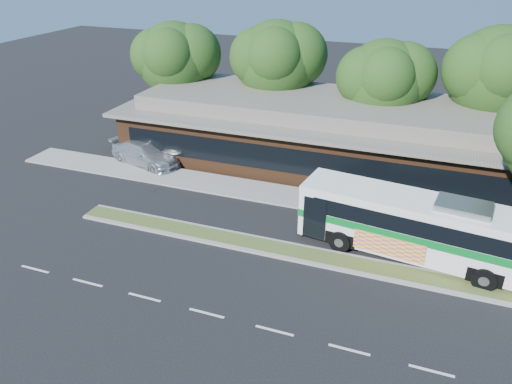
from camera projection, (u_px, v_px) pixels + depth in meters
ground at (307, 263)px, 24.11m from camera, size 120.00×120.00×0.00m
median_strip at (311, 255)px, 24.58m from camera, size 26.00×1.10×0.15m
sidewalk at (336, 204)px, 29.45m from camera, size 44.00×2.60×0.12m
parking_lot at (114, 145)px, 38.11m from camera, size 14.00×12.00×0.01m
plaza_building at (359, 135)px, 34.04m from camera, size 33.20×11.20×4.45m
tree_bg_a at (180, 58)px, 38.72m from camera, size 6.47×5.80×8.63m
tree_bg_b at (283, 59)px, 36.93m from camera, size 6.69×6.00×9.00m
tree_bg_c at (390, 79)px, 33.85m from camera, size 6.24×5.60×8.26m
tree_bg_d at (505, 72)px, 32.13m from camera, size 6.91×6.20×9.37m
transit_bus at (426, 225)px, 23.68m from camera, size 12.29×4.17×3.39m
sedan at (146, 153)px, 34.59m from camera, size 5.86×3.61×1.59m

